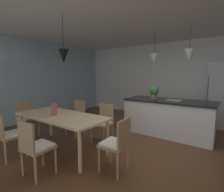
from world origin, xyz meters
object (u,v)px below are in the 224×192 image
(kitchen_island, at_px, (168,117))
(potted_plant_on_island, at_px, (154,92))
(vase_on_dining_table, at_px, (54,109))
(chair_far_left, at_px, (76,116))
(dining_table, at_px, (61,118))
(chair_near_right, at_px, (35,146))
(refrigerator, at_px, (221,95))
(chair_near_left, at_px, (9,134))
(chair_kitchen_end, at_px, (117,143))
(chair_far_right, at_px, (103,122))
(chair_window_end, at_px, (27,117))

(kitchen_island, distance_m, potted_plant_on_island, 0.75)
(vase_on_dining_table, bearing_deg, chair_far_left, 111.49)
(potted_plant_on_island, bearing_deg, dining_table, -116.48)
(chair_near_right, distance_m, refrigerator, 4.99)
(vase_on_dining_table, bearing_deg, chair_near_left, -115.79)
(dining_table, xyz_separation_m, chair_kitchen_end, (1.37, 0.00, -0.19))
(kitchen_island, bearing_deg, chair_far_right, -127.02)
(dining_table, relative_size, vase_on_dining_table, 8.36)
(dining_table, height_order, chair_far_right, chair_far_right)
(chair_kitchen_end, relative_size, vase_on_dining_table, 3.64)
(chair_kitchen_end, xyz_separation_m, chair_near_right, (-0.92, -0.81, 0.00))
(chair_near_left, bearing_deg, chair_far_left, 89.99)
(potted_plant_on_island, bearing_deg, chair_near_left, -117.23)
(chair_window_end, xyz_separation_m, chair_kitchen_end, (2.74, 0.01, 0.00))
(chair_far_right, height_order, kitchen_island, kitchen_island)
(chair_far_right, relative_size, vase_on_dining_table, 3.64)
(chair_far_left, xyz_separation_m, chair_kitchen_end, (1.82, -0.81, 0.00))
(chair_kitchen_end, height_order, refrigerator, refrigerator)
(chair_kitchen_end, bearing_deg, kitchen_island, 86.80)
(dining_table, distance_m, vase_on_dining_table, 0.23)
(potted_plant_on_island, bearing_deg, vase_on_dining_table, -117.68)
(kitchen_island, height_order, vase_on_dining_table, vase_on_dining_table)
(potted_plant_on_island, bearing_deg, chair_near_right, -102.06)
(chair_window_end, height_order, refrigerator, refrigerator)
(chair_far_right, xyz_separation_m, kitchen_island, (1.04, 1.39, -0.01))
(chair_far_right, xyz_separation_m, chair_far_left, (-0.90, 0.00, 0.00))
(chair_far_right, relative_size, kitchen_island, 0.40)
(chair_near_right, height_order, vase_on_dining_table, vase_on_dining_table)
(dining_table, height_order, chair_kitchen_end, chair_kitchen_end)
(kitchen_island, height_order, refrigerator, refrigerator)
(kitchen_island, bearing_deg, potted_plant_on_island, 180.00)
(chair_near_left, relative_size, refrigerator, 0.46)
(chair_window_end, bearing_deg, vase_on_dining_table, -3.60)
(chair_near_right, distance_m, kitchen_island, 3.18)
(dining_table, relative_size, kitchen_island, 0.91)
(kitchen_island, bearing_deg, chair_kitchen_end, -93.20)
(chair_window_end, bearing_deg, refrigerator, 43.40)
(potted_plant_on_island, relative_size, vase_on_dining_table, 1.48)
(chair_kitchen_end, height_order, potted_plant_on_island, potted_plant_on_island)
(chair_window_end, height_order, chair_near_left, same)
(chair_far_left, relative_size, potted_plant_on_island, 2.46)
(dining_table, distance_m, potted_plant_on_island, 2.49)
(dining_table, relative_size, chair_far_right, 2.30)
(chair_window_end, distance_m, chair_far_right, 1.99)
(chair_kitchen_end, height_order, chair_near_left, same)
(chair_far_right, height_order, chair_near_right, same)
(chair_far_left, xyz_separation_m, potted_plant_on_island, (1.55, 1.39, 0.62))
(chair_far_left, bearing_deg, chair_far_right, -0.00)
(dining_table, height_order, chair_near_right, chair_near_right)
(chair_far_right, bearing_deg, chair_near_left, -119.05)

